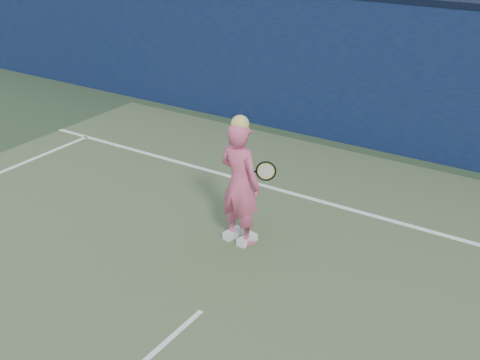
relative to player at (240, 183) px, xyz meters
The scene contains 3 objects.
backstop_wall 4.08m from the player, 83.56° to the left, with size 24.00×0.40×2.50m, color #0D143B.
player is the anchor object (origin of this frame).
racket 0.49m from the player, 83.65° to the left, with size 0.50×0.17×0.27m.
Camera 1 is at (3.16, -3.13, 4.01)m, focal length 45.00 mm.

